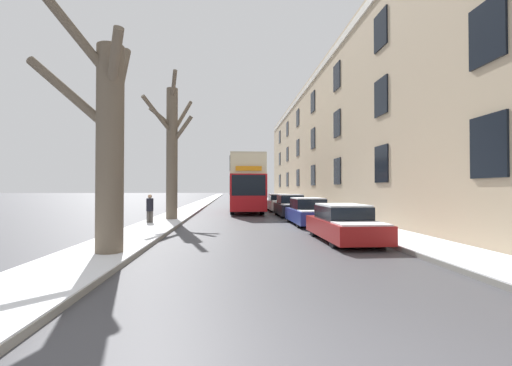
{
  "coord_description": "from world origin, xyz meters",
  "views": [
    {
      "loc": [
        -1.26,
        -3.15,
        1.89
      ],
      "look_at": [
        0.44,
        19.93,
        2.29
      ],
      "focal_mm": 24.0,
      "sensor_mm": 36.0,
      "label": 1
    }
  ],
  "objects": [
    {
      "name": "bare_tree_left_1",
      "position": [
        -4.66,
        16.88,
        4.22
      ],
      "size": [
        2.68,
        3.65,
        8.39
      ],
      "color": "brown",
      "rests_on": "ground"
    },
    {
      "name": "double_decker_bus",
      "position": [
        -0.06,
        25.21,
        2.51
      ],
      "size": [
        2.58,
        10.6,
        4.44
      ],
      "color": "red",
      "rests_on": "ground"
    },
    {
      "name": "pedestrian_left_sidewalk",
      "position": [
        -5.4,
        14.72,
        0.88
      ],
      "size": [
        0.35,
        0.35,
        1.61
      ],
      "rotation": [
        0.0,
        0.0,
        0.39
      ],
      "color": "#4C4742",
      "rests_on": "ground"
    },
    {
      "name": "parked_car_2",
      "position": [
        2.8,
        20.02,
        0.7
      ],
      "size": [
        1.77,
        4.29,
        1.52
      ],
      "color": "black",
      "rests_on": "ground"
    },
    {
      "name": "parked_car_1",
      "position": [
        2.8,
        14.58,
        0.66
      ],
      "size": [
        1.74,
        4.49,
        1.42
      ],
      "color": "navy",
      "rests_on": "ground"
    },
    {
      "name": "sidewalk_left",
      "position": [
        -4.93,
        53.0,
        0.08
      ],
      "size": [
        2.2,
        130.0,
        0.16
      ],
      "color": "gray",
      "rests_on": "ground"
    },
    {
      "name": "sidewalk_right",
      "position": [
        4.93,
        53.0,
        0.08
      ],
      "size": [
        2.2,
        130.0,
        0.16
      ],
      "color": "gray",
      "rests_on": "ground"
    },
    {
      "name": "terrace_facade_right",
      "position": [
        10.53,
        26.6,
        6.11
      ],
      "size": [
        9.1,
        54.69,
        12.22
      ],
      "color": "tan",
      "rests_on": "ground"
    },
    {
      "name": "parked_car_0",
      "position": [
        2.8,
        8.92,
        0.62
      ],
      "size": [
        1.76,
        4.49,
        1.33
      ],
      "color": "maroon",
      "rests_on": "ground"
    },
    {
      "name": "parked_car_3",
      "position": [
        2.8,
        25.77,
        0.68
      ],
      "size": [
        1.76,
        4.24,
        1.47
      ],
      "color": "silver",
      "rests_on": "ground"
    },
    {
      "name": "bare_tree_left_0",
      "position": [
        -4.64,
        6.47,
        3.28
      ],
      "size": [
        3.02,
        2.77,
        6.73
      ],
      "color": "brown",
      "rests_on": "ground"
    }
  ]
}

